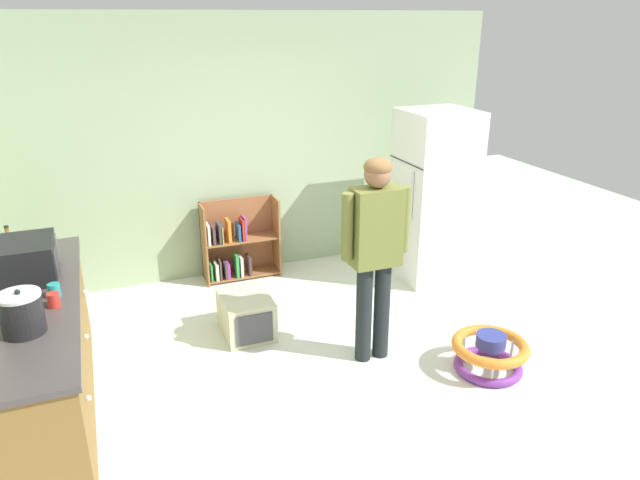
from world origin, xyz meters
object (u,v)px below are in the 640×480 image
object	(u,v)px
pet_carrier	(246,315)
teal_cup	(54,290)
standing_person	(375,243)
red_cup	(54,300)
crock_pot	(22,313)
yellow_cup	(33,302)
microwave	(28,260)
green_cup	(52,249)
bookshelf	(236,245)
white_cup	(39,246)
kitchen_counter	(40,359)
refrigerator	(434,196)
baby_walker	(489,353)
amber_bottle	(10,244)

from	to	relation	value
pet_carrier	teal_cup	bearing A→B (deg)	-157.29
standing_person	red_cup	world-z (taller)	standing_person
crock_pot	yellow_cup	distance (m)	0.32
pet_carrier	standing_person	bearing A→B (deg)	-41.02
microwave	yellow_cup	bearing A→B (deg)	-85.30
green_cup	pet_carrier	bearing A→B (deg)	-7.99
bookshelf	white_cup	world-z (taller)	white_cup
white_cup	yellow_cup	size ratio (longest dim) A/B	1.00
microwave	standing_person	bearing A→B (deg)	-12.49
kitchen_counter	refrigerator	world-z (taller)	refrigerator
baby_walker	crock_pot	bearing A→B (deg)	175.90
amber_bottle	red_cup	distance (m)	1.11
baby_walker	amber_bottle	bearing A→B (deg)	155.15
bookshelf	pet_carrier	bearing A→B (deg)	-100.08
teal_cup	red_cup	size ratio (longest dim) A/B	1.00
crock_pot	standing_person	bearing A→B (deg)	6.77
bookshelf	standing_person	xyz separation A→B (m)	(0.65, -1.97, 0.64)
baby_walker	red_cup	size ratio (longest dim) A/B	6.36
kitchen_counter	baby_walker	world-z (taller)	kitchen_counter
kitchen_counter	standing_person	bearing A→B (deg)	-3.84
kitchen_counter	red_cup	bearing A→B (deg)	-43.70
bookshelf	amber_bottle	bearing A→B (deg)	-155.38
baby_walker	red_cup	distance (m)	3.21
teal_cup	white_cup	bearing A→B (deg)	98.40
pet_carrier	microwave	bearing A→B (deg)	-172.63
bookshelf	baby_walker	distance (m)	2.88
kitchen_counter	refrigerator	bearing A→B (deg)	16.12
bookshelf	green_cup	xyz separation A→B (m)	(-1.68, -1.01, 0.58)
baby_walker	yellow_cup	xyz separation A→B (m)	(-3.19, 0.54, 0.79)
white_cup	refrigerator	bearing A→B (deg)	2.87
microwave	white_cup	xyz separation A→B (m)	(0.03, 0.52, -0.09)
kitchen_counter	standing_person	distance (m)	2.53
crock_pot	kitchen_counter	bearing A→B (deg)	92.30
standing_person	yellow_cup	bearing A→B (deg)	179.58
teal_cup	yellow_cup	xyz separation A→B (m)	(-0.12, -0.13, 0.00)
baby_walker	green_cup	world-z (taller)	green_cup
yellow_cup	microwave	bearing A→B (deg)	94.70
standing_person	green_cup	distance (m)	2.52
baby_walker	yellow_cup	size ratio (longest dim) A/B	6.36
kitchen_counter	crock_pot	world-z (taller)	crock_pot
pet_carrier	white_cup	bearing A→B (deg)	168.58
refrigerator	yellow_cup	distance (m)	3.92
kitchen_counter	microwave	size ratio (longest dim) A/B	4.80
refrigerator	baby_walker	xyz separation A→B (m)	(-0.53, -1.78, -0.73)
standing_person	crock_pot	bearing A→B (deg)	-173.23
refrigerator	standing_person	distance (m)	1.82
red_cup	standing_person	bearing A→B (deg)	-0.09
pet_carrier	crock_pot	size ratio (longest dim) A/B	1.96
refrigerator	crock_pot	world-z (taller)	refrigerator
bookshelf	yellow_cup	distance (m)	2.69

